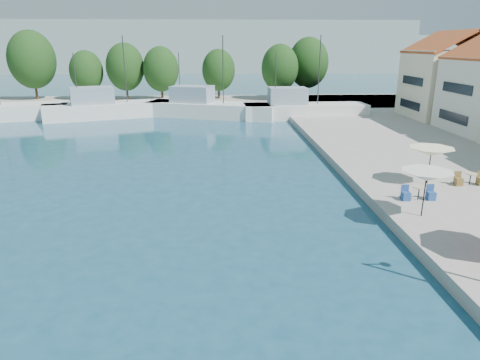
{
  "coord_description": "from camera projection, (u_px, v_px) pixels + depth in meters",
  "views": [
    {
      "loc": [
        -2.32,
        2.24,
        8.69
      ],
      "look_at": [
        -1.2,
        26.0,
        1.16
      ],
      "focal_mm": 32.0,
      "sensor_mm": 36.0,
      "label": 1
    }
  ],
  "objects": [
    {
      "name": "hill_east",
      "position": [
        324.0,
        52.0,
        171.99
      ],
      "size": [
        140.0,
        40.0,
        12.0
      ],
      "primitive_type": "cube",
      "color": "#929F97",
      "rests_on": "ground"
    },
    {
      "name": "tree_05",
      "position": [
        161.0,
        69.0,
        64.53
      ],
      "size": [
        5.36,
        5.36,
        7.93
      ],
      "color": "#3F2B19",
      "rests_on": "quay_far"
    },
    {
      "name": "trawler_02",
      "position": [
        111.0,
        109.0,
        53.4
      ],
      "size": [
        17.12,
        9.83,
        10.2
      ],
      "rotation": [
        0.0,
        0.0,
        0.35
      ],
      "color": "silver",
      "rests_on": "ground"
    },
    {
      "name": "tree_07",
      "position": [
        280.0,
        68.0,
        64.55
      ],
      "size": [
        5.59,
        5.59,
        8.27
      ],
      "color": "#3F2B19",
      "rests_on": "quay_far"
    },
    {
      "name": "tree_02",
      "position": [
        32.0,
        60.0,
        64.81
      ],
      "size": [
        6.95,
        6.95,
        10.28
      ],
      "color": "#3F2B19",
      "rests_on": "quay_far"
    },
    {
      "name": "tree_08",
      "position": [
        308.0,
        63.0,
        67.47
      ],
      "size": [
        6.3,
        6.3,
        9.32
      ],
      "color": "#3F2B19",
      "rests_on": "quay_far"
    },
    {
      "name": "tree_04",
      "position": [
        125.0,
        67.0,
        64.97
      ],
      "size": [
        5.71,
        5.71,
        8.46
      ],
      "color": "#3F2B19",
      "rests_on": "quay_far"
    },
    {
      "name": "trawler_04",
      "position": [
        302.0,
        110.0,
        52.38
      ],
      "size": [
        15.09,
        4.32,
        10.2
      ],
      "rotation": [
        0.0,
        0.0,
        0.03
      ],
      "color": "silver",
      "rests_on": "ground"
    },
    {
      "name": "tree_03",
      "position": [
        86.0,
        71.0,
        64.83
      ],
      "size": [
        4.97,
        4.97,
        7.36
      ],
      "color": "#3F2B19",
      "rests_on": "quay_far"
    },
    {
      "name": "quay_far",
      "position": [
        182.0,
        104.0,
        63.94
      ],
      "size": [
        90.0,
        16.0,
        0.6
      ],
      "primitive_type": "cube",
      "color": "gray",
      "rests_on": "ground"
    },
    {
      "name": "umbrella_cream",
      "position": [
        431.0,
        152.0,
        25.55
      ],
      "size": [
        2.66,
        2.66,
        2.25
      ],
      "color": "black",
      "rests_on": "quay_right"
    },
    {
      "name": "hill_west",
      "position": [
        140.0,
        47.0,
        149.18
      ],
      "size": [
        180.0,
        40.0,
        16.0
      ],
      "primitive_type": "cube",
      "color": "#929F97",
      "rests_on": "ground"
    },
    {
      "name": "building_06",
      "position": [
        451.0,
        74.0,
        48.58
      ],
      "size": [
        9.0,
        8.8,
        10.2
      ],
      "color": "#F3E1C2",
      "rests_on": "quay_right"
    },
    {
      "name": "cafe_table_03",
      "position": [
        470.0,
        181.0,
        25.7
      ],
      "size": [
        1.82,
        0.7,
        0.76
      ],
      "color": "black",
      "rests_on": "quay_right"
    },
    {
      "name": "cafe_table_02",
      "position": [
        418.0,
        195.0,
        23.26
      ],
      "size": [
        1.82,
        0.7,
        0.76
      ],
      "color": "black",
      "rests_on": "quay_right"
    },
    {
      "name": "tree_06",
      "position": [
        219.0,
        70.0,
        66.12
      ],
      "size": [
        5.09,
        5.09,
        7.54
      ],
      "color": "#3F2B19",
      "rests_on": "quay_far"
    },
    {
      "name": "umbrella_white",
      "position": [
        427.0,
        176.0,
        20.56
      ],
      "size": [
        2.49,
        2.49,
        2.33
      ],
      "color": "black",
      "rests_on": "quay_right"
    },
    {
      "name": "trawler_03",
      "position": [
        208.0,
        108.0,
        53.61
      ],
      "size": [
        16.89,
        9.12,
        10.2
      ],
      "rotation": [
        0.0,
        0.0,
        -0.31
      ],
      "color": "silver",
      "rests_on": "ground"
    }
  ]
}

